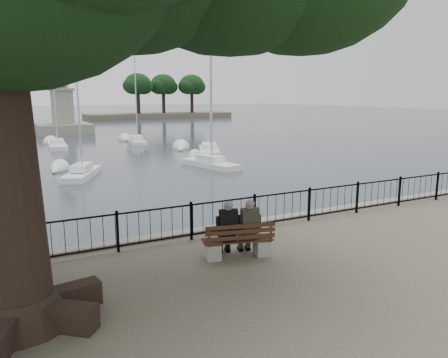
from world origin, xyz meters
TOP-DOWN VIEW (x-y plane):
  - harbor at (0.00, 3.00)m, footprint 260.00×260.00m
  - railing at (0.00, 2.50)m, footprint 22.06×0.06m
  - bench at (-0.50, 0.78)m, footprint 1.78×0.91m
  - person_left at (-0.73, 0.94)m, footprint 0.52×0.77m
  - person_right at (-0.21, 0.81)m, footprint 0.52×0.77m
  - lion_monument at (2.00, 49.92)m, footprint 6.40×6.40m
  - sailboat_b at (-1.13, 18.95)m, footprint 3.12×4.74m
  - sailboat_c at (7.35, 18.74)m, footprint 2.48×5.22m
  - sailboat_d at (10.34, 25.14)m, footprint 3.72×5.87m
  - sailboat_f at (-0.59, 35.08)m, footprint 1.81×5.46m
  - sailboat_g at (7.08, 35.39)m, footprint 2.00×5.10m
  - far_shore at (25.54, 79.46)m, footprint 30.00×8.60m

SIDE VIEW (x-z plane):
  - sailboat_b at x=-1.13m, z-range -5.32..3.92m
  - sailboat_g at x=7.08m, z-range -5.62..4.24m
  - sailboat_c at x=7.35m, z-range -5.67..4.28m
  - sailboat_d at x=10.34m, z-range -6.12..4.75m
  - sailboat_f at x=-0.59m, z-range -6.21..4.87m
  - harbor at x=0.00m, z-range -1.10..0.10m
  - bench at x=-0.50m, z-range -0.14..0.76m
  - railing at x=0.00m, z-range 0.06..1.06m
  - person_left at x=-0.73m, z-range -0.06..1.37m
  - person_right at x=-0.21m, z-range -0.06..1.37m
  - lion_monument at x=2.00m, z-range -3.30..6.04m
  - far_shore at x=25.54m, z-range -1.59..7.59m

